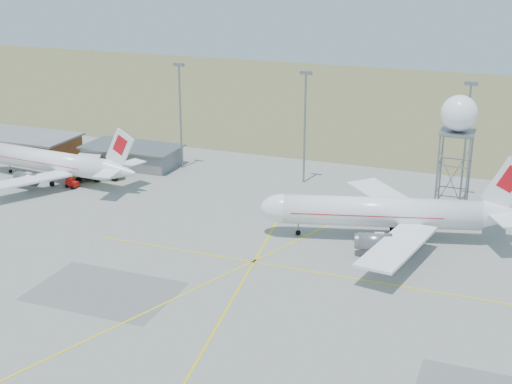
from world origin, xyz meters
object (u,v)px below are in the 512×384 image
at_px(baggage_tug, 72,184).
at_px(airliner_far, 55,162).
at_px(fire_truck, 98,170).
at_px(airliner_main, 385,213).
at_px(radar_tower, 456,152).

bearing_deg(baggage_tug, airliner_far, 166.64).
distance_m(fire_truck, baggage_tug, 6.13).
bearing_deg(airliner_main, radar_tower, -141.95).
height_order(airliner_main, airliner_far, airliner_main).
relative_size(radar_tower, fire_truck, 2.11).
bearing_deg(airliner_far, airliner_main, -179.64).
height_order(airliner_main, radar_tower, radar_tower).
xyz_separation_m(airliner_main, radar_tower, (8.14, 11.09, 7.23)).
bearing_deg(radar_tower, airliner_main, -126.29).
bearing_deg(radar_tower, airliner_far, -175.03).
height_order(airliner_far, baggage_tug, airliner_far).
bearing_deg(airliner_far, fire_truck, -146.64).
distance_m(airliner_main, baggage_tug, 57.47).
height_order(radar_tower, baggage_tug, radar_tower).
height_order(airliner_main, baggage_tug, airliner_main).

